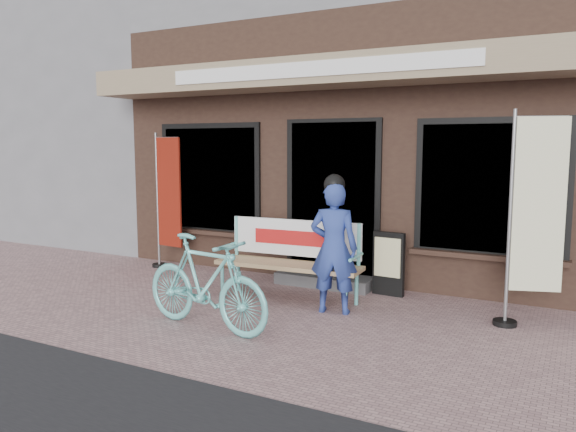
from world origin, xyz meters
The scene contains 9 objects.
ground centered at (0.00, 0.00, 0.00)m, with size 70.00×70.00×0.00m, color #A47D7D.
storefront centered at (0.00, 4.96, 2.99)m, with size 7.00×6.77×6.00m.
neighbor_left_near centered at (-8.50, 5.50, 3.20)m, with size 10.00×7.00×6.40m, color slate.
bench centered at (-0.08, 0.95, 0.56)m, with size 1.79×0.56×0.96m.
person centered at (0.57, 0.70, 0.76)m, with size 0.59×0.45×1.54m.
bicycle centered at (-0.34, -0.43, 0.48)m, with size 0.45×1.60×0.96m, color #66C7C3.
nobori_red centered at (-2.52, 1.61, 1.05)m, with size 0.60×0.24×2.03m.
nobori_cream centered at (2.54, 1.19, 1.14)m, with size 0.65×0.33×2.21m.
menu_stand centered at (0.89, 1.68, 0.41)m, with size 0.40×0.11×0.79m.
Camera 1 is at (2.97, -4.90, 1.86)m, focal length 35.00 mm.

